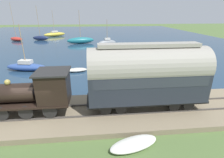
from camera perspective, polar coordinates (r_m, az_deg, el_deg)
ground_plane at (r=13.37m, az=-22.80°, el=-11.97°), size 200.00×200.00×0.00m
harbor_water at (r=54.38m, az=-10.28°, el=13.39°), size 80.00×80.00×0.01m
rail_embankment at (r=13.38m, az=-22.76°, el=-11.01°), size 5.28×56.00×0.48m
steam_locomotive at (r=12.54m, az=-24.15°, el=-3.54°), size 2.13×6.00×3.20m
passenger_coach at (r=12.07m, az=11.37°, el=1.47°), size 2.56×8.26×4.59m
sailboat_red at (r=51.85m, az=-28.75°, el=11.46°), size 3.67×4.34×9.00m
sailboat_yellow at (r=57.38m, az=-18.23°, el=13.75°), size 4.82×6.35×7.37m
sailboat_gray at (r=38.94m, az=-1.60°, el=11.81°), size 2.60×4.32×5.45m
sailboat_teal at (r=42.43m, az=-10.20°, el=12.33°), size 3.13×6.50×7.29m
sailboat_navy at (r=50.51m, az=-22.33°, el=12.34°), size 2.34×4.45×8.42m
sailboat_blue at (r=24.48m, az=-26.19°, el=3.70°), size 2.50×5.34×5.62m
rowboat_mid_harbor at (r=22.01m, az=-11.42°, el=2.92°), size 1.36×2.59×0.45m
rowboat_off_pier at (r=19.00m, az=14.77°, el=-0.40°), size 2.63×2.28×0.38m
rowboat_far_out at (r=16.63m, az=-0.10°, el=-2.59°), size 2.28×2.52×0.49m
beached_dinghy at (r=10.18m, az=7.14°, el=-20.27°), size 1.88×3.00×0.44m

